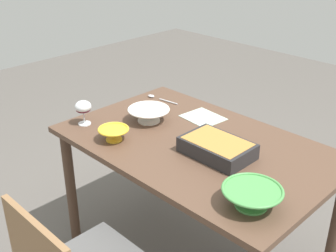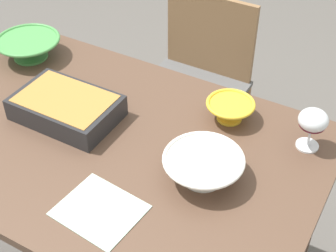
# 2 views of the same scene
# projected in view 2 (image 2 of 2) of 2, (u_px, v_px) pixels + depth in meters

# --- Properties ---
(dining_table) EXTENTS (1.35, 0.86, 0.75)m
(dining_table) POSITION_uv_depth(u_px,v_px,m) (104.00, 159.00, 1.60)
(dining_table) COLOR brown
(dining_table) RESTS_ON ground_plane
(chair) EXTENTS (0.45, 0.46, 0.82)m
(chair) POSITION_uv_depth(u_px,v_px,m) (196.00, 80.00, 2.27)
(chair) COLOR #595959
(chair) RESTS_ON ground_plane
(wine_glass) EXTENTS (0.09, 0.09, 0.14)m
(wine_glass) POSITION_uv_depth(u_px,v_px,m) (313.00, 122.00, 1.44)
(wine_glass) COLOR white
(wine_glass) RESTS_ON dining_table
(casserole_dish) EXTENTS (0.32, 0.21, 0.08)m
(casserole_dish) POSITION_uv_depth(u_px,v_px,m) (66.00, 106.00, 1.58)
(casserole_dish) COLOR #262628
(casserole_dish) RESTS_ON dining_table
(mixing_bowl) EXTENTS (0.23, 0.23, 0.08)m
(mixing_bowl) POSITION_uv_depth(u_px,v_px,m) (204.00, 166.00, 1.38)
(mixing_bowl) COLOR white
(mixing_bowl) RESTS_ON dining_table
(small_bowl) EXTENTS (0.24, 0.24, 0.08)m
(small_bowl) POSITION_uv_depth(u_px,v_px,m) (29.00, 47.00, 1.85)
(small_bowl) COLOR #4C994C
(small_bowl) RESTS_ON dining_table
(serving_bowl) EXTENTS (0.16, 0.16, 0.07)m
(serving_bowl) POSITION_uv_depth(u_px,v_px,m) (230.00, 109.00, 1.58)
(serving_bowl) COLOR yellow
(serving_bowl) RESTS_ON dining_table
(napkin) EXTENTS (0.23, 0.20, 0.00)m
(napkin) POSITION_uv_depth(u_px,v_px,m) (100.00, 210.00, 1.31)
(napkin) COLOR #B2CCB7
(napkin) RESTS_ON dining_table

